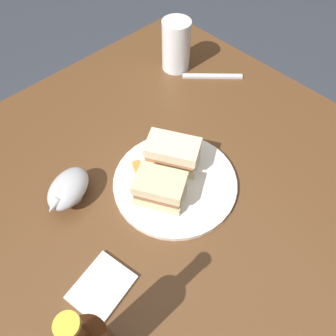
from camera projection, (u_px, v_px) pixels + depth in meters
name	position (u px, v px, depth m)	size (l,w,h in m)	color
ground_plane	(164.00, 271.00, 1.40)	(6.00, 6.00, 0.00)	#333842
dining_table	(163.00, 234.00, 1.09)	(1.01, 0.97, 0.76)	brown
plate	(175.00, 182.00, 0.75)	(0.28, 0.28, 0.01)	silver
sandwich_half_left	(173.00, 153.00, 0.75)	(0.12, 0.14, 0.07)	beige
sandwich_half_right	(160.00, 189.00, 0.69)	(0.11, 0.13, 0.07)	beige
potato_wedge_front	(144.00, 170.00, 0.75)	(0.04, 0.02, 0.02)	#B77F33
potato_wedge_middle	(156.00, 157.00, 0.77)	(0.05, 0.02, 0.02)	#AD702D
potato_wedge_back	(146.00, 171.00, 0.75)	(0.05, 0.02, 0.02)	#AD702D
potato_wedge_left_edge	(138.00, 169.00, 0.75)	(0.04, 0.02, 0.02)	#B77F33
potato_wedge_right_edge	(166.00, 162.00, 0.76)	(0.05, 0.02, 0.02)	#AD702D
potato_wedge_stray	(150.00, 176.00, 0.74)	(0.04, 0.02, 0.02)	#AD702D
pint_glass	(176.00, 48.00, 0.95)	(0.08, 0.08, 0.15)	white
gravy_boat	(68.00, 189.00, 0.70)	(0.13, 0.12, 0.06)	#B7B7BC
napkin	(102.00, 287.00, 0.61)	(0.11, 0.09, 0.01)	white
fork	(212.00, 76.00, 0.98)	(0.18, 0.02, 0.01)	silver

